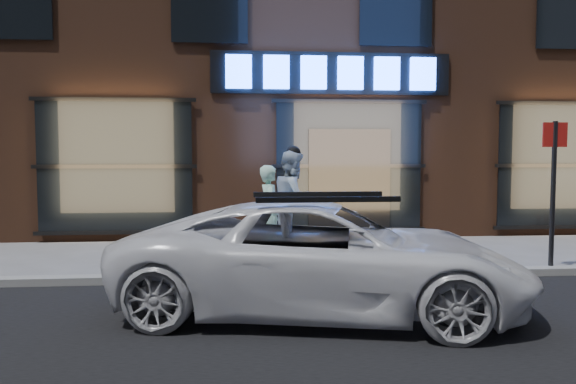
% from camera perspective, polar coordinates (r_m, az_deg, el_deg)
% --- Properties ---
extents(ground, '(90.00, 90.00, 0.00)m').
position_cam_1_polar(ground, '(8.73, 11.34, -8.56)').
color(ground, slate).
rests_on(ground, ground).
extents(curb, '(60.00, 0.25, 0.12)m').
position_cam_1_polar(curb, '(8.71, 11.34, -8.17)').
color(curb, gray).
rests_on(curb, ground).
extents(storefront_building, '(30.20, 8.28, 10.30)m').
position_cam_1_polar(storefront_building, '(16.66, 3.47, 15.29)').
color(storefront_building, '#54301E').
rests_on(storefront_building, ground).
extents(man_bowtie, '(0.48, 0.66, 1.67)m').
position_cam_1_polar(man_bowtie, '(9.96, -1.85, -2.06)').
color(man_bowtie, '#B1E9D0').
rests_on(man_bowtie, ground).
extents(man_cap, '(0.86, 1.03, 1.93)m').
position_cam_1_polar(man_cap, '(10.78, 0.54, -0.90)').
color(man_cap, white).
rests_on(man_cap, ground).
extents(white_suv, '(5.12, 3.14, 1.33)m').
position_cam_1_polar(white_suv, '(6.64, 3.55, -6.62)').
color(white_suv, white).
rests_on(white_suv, ground).
extents(sign_post, '(0.38, 0.08, 2.37)m').
position_cam_1_polar(sign_post, '(9.62, 25.36, 0.93)').
color(sign_post, '#262628').
rests_on(sign_post, ground).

